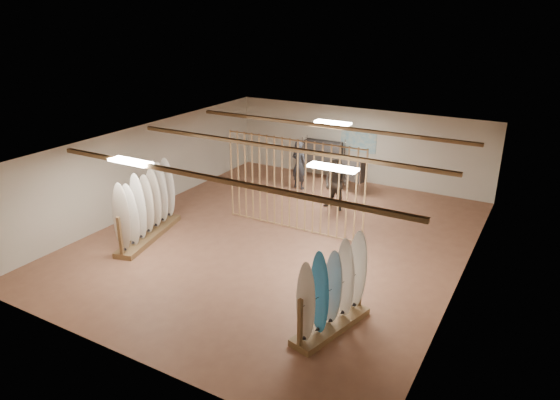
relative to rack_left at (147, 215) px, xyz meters
The scene contains 16 objects.
floor 3.86m from the rack_left, 28.41° to the left, with size 12.00×12.00×0.00m, color #915F46.
ceiling 4.34m from the rack_left, 28.41° to the left, with size 12.00×12.00×0.00m, color gray.
wall_back 8.52m from the rack_left, 66.82° to the left, with size 12.00×12.00×0.00m, color beige.
wall_front 5.41m from the rack_left, 51.42° to the right, with size 12.00×12.00×0.00m, color beige.
wall_left 2.55m from the rack_left, 132.49° to the left, with size 12.00×12.00×0.00m, color beige.
wall_right 8.57m from the rack_left, 12.23° to the left, with size 12.00×12.00×0.00m, color beige.
ceiling_slats 4.31m from the rack_left, 28.41° to the left, with size 9.50×6.12×0.10m, color brown.
light_panels 4.32m from the rack_left, 28.41° to the left, with size 1.20×0.35×0.06m, color white.
bamboo_partition 4.30m from the rack_left, 37.96° to the left, with size 4.45×0.05×2.78m.
poster 8.52m from the rack_left, 66.77° to the left, with size 1.40×0.03×0.90m, color #3692BD.
rack_left is the anchor object (origin of this frame).
rack_right 6.58m from the rack_left, 12.83° to the right, with size 1.03×2.11×1.94m.
clothing_rack_a 7.46m from the rack_left, 72.80° to the left, with size 1.56×0.43×1.68m.
clothing_rack_b 7.34m from the rack_left, 60.78° to the left, with size 1.23×0.69×1.38m.
shopper_a 6.20m from the rack_left, 72.93° to the left, with size 0.75×0.51×2.05m, color #292B31.
shopper_b 6.04m from the rack_left, 50.74° to the left, with size 0.98×0.77×2.03m, color #37302A.
Camera 1 is at (6.45, -11.36, 6.26)m, focal length 32.00 mm.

